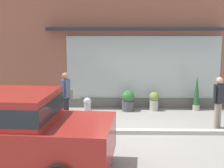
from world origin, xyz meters
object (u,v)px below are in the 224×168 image
Objects in this scene: potted_plant_window_right at (128,101)px; potted_plant_by_entrance at (197,94)px; parked_car_red at (2,127)px; potted_plant_trailing_edge at (20,101)px; pedestrian_passerby at (219,99)px; potted_plant_corner_tall at (154,101)px; fire_hydrant at (87,110)px; pedestrian_with_handbag at (66,93)px.

potted_plant_by_entrance is (2.54, 0.15, 0.24)m from potted_plant_window_right.
parked_car_red is 5.65× the size of potted_plant_trailing_edge.
pedestrian_passerby reaches higher than potted_plant_corner_tall.
fire_hydrant is 2.85m from potted_plant_corner_tall.
potted_plant_by_entrance reaches higher than potted_plant_window_right.
pedestrian_with_handbag is at bearing 136.00° from pedestrian_passerby.
parked_car_red is at bearing -125.89° from potted_plant_corner_tall.
fire_hydrant is 0.52× the size of pedestrian_with_handbag.
potted_plant_window_right is 3.96m from potted_plant_trailing_edge.
pedestrian_passerby reaches higher than fire_hydrant.
pedestrian_passerby is 6.25m from parked_car_red.
potted_plant_window_right is 2.56m from potted_plant_by_entrance.
pedestrian_passerby reaches higher than potted_plant_trailing_edge.
potted_plant_trailing_edge is (-6.49, -0.36, -0.24)m from potted_plant_by_entrance.
parked_car_red reaches higher than potted_plant_window_right.
potted_plant_by_entrance is (3.88, 1.75, 0.20)m from fire_hydrant.
pedestrian_with_handbag is at bearing -146.56° from potted_plant_window_right.
parked_car_red is at bearing -174.77° from pedestrian_with_handbag.
potted_plant_window_right is at bearing 3.14° from potted_plant_trailing_edge.
parked_car_red is at bearing -135.35° from potted_plant_by_entrance.
fire_hydrant is 4.26m from potted_plant_by_entrance.
parked_car_red is at bearing -112.38° from fire_hydrant.
potted_plant_window_right is 1.10× the size of potted_plant_corner_tall.
potted_plant_trailing_edge is at bearing 151.99° from fire_hydrant.
potted_plant_by_entrance is at bearing 3.31° from potted_plant_window_right.
pedestrian_with_handbag is 2.31× the size of potted_plant_corner_tall.
potted_plant_window_right is 0.59× the size of potted_plant_by_entrance.
pedestrian_with_handbag is 2.09× the size of potted_plant_window_right.
potted_plant_corner_tall is (-1.69, 2.12, -0.53)m from pedestrian_passerby.
pedestrian_passerby is 2.76m from potted_plant_corner_tall.
pedestrian_with_handbag is (-0.72, 0.25, 0.50)m from fire_hydrant.
potted_plant_window_right is (1.34, 1.61, -0.04)m from fire_hydrant.
pedestrian_with_handbag is 1.24× the size of potted_plant_by_entrance.
potted_plant_trailing_edge is at bearing 75.19° from pedestrian_with_handbag.
potted_plant_window_right is at bearing 106.68° from pedestrian_passerby.
potted_plant_by_entrance is at bearing 2.91° from potted_plant_corner_tall.
potted_plant_trailing_edge is 4.92m from potted_plant_corner_tall.
potted_plant_trailing_edge is (-3.95, -0.22, 0.00)m from potted_plant_window_right.
potted_plant_corner_tall is (3.02, 1.42, -0.55)m from pedestrian_with_handbag.
pedestrian_with_handbag reaches higher than potted_plant_corner_tall.
pedestrian_with_handbag is 4.76m from pedestrian_passerby.
fire_hydrant is 1.21× the size of potted_plant_corner_tall.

